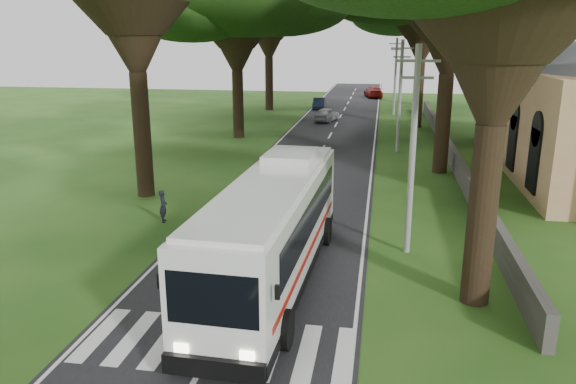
% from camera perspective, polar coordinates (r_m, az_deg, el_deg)
% --- Properties ---
extents(ground, '(140.00, 140.00, 0.00)m').
position_cam_1_polar(ground, '(17.93, -5.59, -12.00)').
color(ground, '#244D16').
rests_on(ground, ground).
extents(road, '(8.00, 120.00, 0.04)m').
position_cam_1_polar(road, '(41.37, 3.38, 4.09)').
color(road, black).
rests_on(road, ground).
extents(crosswalk, '(8.00, 3.00, 0.01)m').
position_cam_1_polar(crosswalk, '(16.26, -7.47, -15.20)').
color(crosswalk, silver).
rests_on(crosswalk, ground).
extents(property_wall, '(0.35, 50.00, 1.20)m').
position_cam_1_polar(property_wall, '(40.32, 16.09, 4.05)').
color(property_wall, '#383533').
rests_on(property_wall, ground).
extents(pole_near, '(1.60, 0.24, 8.00)m').
position_cam_1_polar(pole_near, '(21.73, 12.56, 4.36)').
color(pole_near, gray).
rests_on(pole_near, ground).
extents(pole_mid, '(1.60, 0.24, 8.00)m').
position_cam_1_polar(pole_mid, '(41.52, 11.31, 9.69)').
color(pole_mid, gray).
rests_on(pole_mid, ground).
extents(pole_far, '(1.60, 0.24, 8.00)m').
position_cam_1_polar(pole_far, '(61.45, 10.86, 11.57)').
color(pole_far, gray).
rests_on(pole_far, ground).
extents(tree_l_midb, '(15.02, 15.02, 14.25)m').
position_cam_1_polar(tree_l_midb, '(46.88, -5.35, 18.89)').
color(tree_l_midb, black).
rests_on(tree_l_midb, ground).
extents(tree_l_far, '(15.44, 15.44, 15.37)m').
position_cam_1_polar(tree_l_far, '(64.68, -2.00, 18.95)').
color(tree_l_far, black).
rests_on(tree_l_far, ground).
extents(tree_r_far, '(15.22, 15.22, 14.75)m').
position_cam_1_polar(tree_r_far, '(71.49, 13.55, 17.78)').
color(tree_r_far, black).
rests_on(tree_r_far, ground).
extents(coach_bus, '(3.29, 12.56, 3.68)m').
position_cam_1_polar(coach_bus, '(19.16, -1.54, -3.61)').
color(coach_bus, white).
rests_on(coach_bus, ground).
extents(distant_car_a, '(2.57, 4.29, 1.37)m').
position_cam_1_polar(distant_car_a, '(56.06, 3.96, 7.87)').
color(distant_car_a, '#999A9E').
rests_on(distant_car_a, road).
extents(distant_car_b, '(1.50, 3.80, 1.23)m').
position_cam_1_polar(distant_car_b, '(66.06, 3.16, 9.01)').
color(distant_car_b, navy).
rests_on(distant_car_b, road).
extents(distant_car_c, '(2.90, 5.36, 1.48)m').
position_cam_1_polar(distant_car_c, '(78.83, 8.68, 10.03)').
color(distant_car_c, maroon).
rests_on(distant_car_c, road).
extents(pedestrian, '(0.50, 0.63, 1.50)m').
position_cam_1_polar(pedestrian, '(26.28, -12.56, -1.41)').
color(pedestrian, black).
rests_on(pedestrian, ground).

